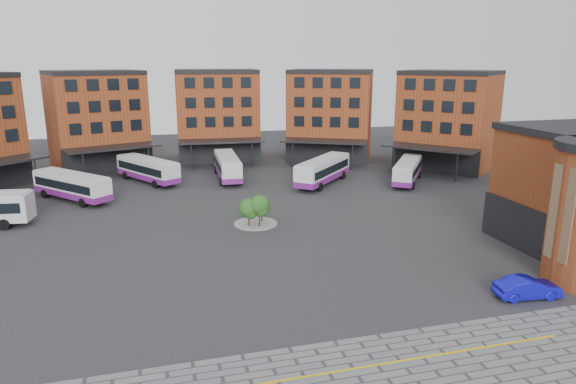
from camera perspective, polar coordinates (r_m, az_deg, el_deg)
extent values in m
plane|color=#28282B|center=(40.74, -2.95, -8.89)|extent=(160.00, 160.00, 0.00)
cube|color=gold|center=(29.43, 7.29, -18.90)|extent=(26.00, 0.15, 0.02)
cylinder|color=black|center=(72.68, -26.20, 1.78)|extent=(0.20, 0.20, 4.00)
cube|color=brown|center=(83.84, -20.42, 7.35)|extent=(15.55, 13.69, 14.00)
cube|color=black|center=(79.91, -19.24, 3.50)|extent=(12.45, 4.71, 4.00)
cube|color=black|center=(83.36, -20.87, 12.32)|extent=(15.65, 13.97, 0.60)
cube|color=black|center=(78.75, -19.64, 8.62)|extent=(10.87, 3.87, 8.00)
cube|color=black|center=(77.33, -18.90, 4.69)|extent=(13.72, 8.39, 0.25)
cylinder|color=black|center=(74.90, -21.74, 2.58)|extent=(0.20, 0.20, 4.00)
cylinder|color=black|center=(77.29, -15.17, 3.45)|extent=(0.20, 0.20, 4.00)
cube|color=brown|center=(86.65, -7.86, 8.32)|extent=(13.67, 10.88, 14.00)
cube|color=black|center=(82.55, -7.53, 4.52)|extent=(13.00, 1.41, 4.00)
cube|color=black|center=(86.18, -8.03, 13.15)|extent=(13.69, 11.18, 0.60)
cube|color=black|center=(81.42, -7.69, 9.49)|extent=(11.42, 0.95, 8.00)
cube|color=black|center=(79.91, -7.46, 5.65)|extent=(13.28, 5.30, 0.25)
cylinder|color=black|center=(78.31, -10.65, 3.85)|extent=(0.20, 0.20, 4.00)
cylinder|color=black|center=(78.90, -4.02, 4.15)|extent=(0.20, 0.20, 4.00)
cube|color=brown|center=(86.04, 4.73, 8.36)|extent=(16.12, 14.81, 14.00)
cube|color=black|center=(81.98, 4.23, 4.54)|extent=(11.81, 6.35, 4.00)
cube|color=black|center=(85.57, 4.83, 13.23)|extent=(16.26, 15.08, 0.60)
cube|color=black|center=(80.84, 4.30, 9.54)|extent=(10.26, 5.33, 8.00)
cube|color=black|center=(79.35, 4.02, 5.67)|extent=(13.58, 9.82, 0.25)
cylinder|color=black|center=(78.68, 0.53, 4.15)|extent=(0.20, 0.20, 4.00)
cylinder|color=black|center=(77.44, 7.16, 3.87)|extent=(0.20, 0.20, 4.00)
cube|color=brown|center=(82.05, 17.32, 7.46)|extent=(16.02, 16.39, 14.00)
cube|color=black|center=(78.22, 15.95, 3.53)|extent=(8.74, 10.28, 4.00)
cube|color=black|center=(81.56, 17.72, 12.55)|extent=(16.25, 16.58, 0.60)
cube|color=black|center=(77.05, 16.28, 8.77)|extent=(7.47, 8.86, 8.00)
cube|color=black|center=(75.69, 15.47, 4.75)|extent=(11.73, 12.79, 0.25)
cylinder|color=black|center=(75.99, 11.68, 3.48)|extent=(0.20, 0.20, 4.00)
cylinder|color=black|center=(72.99, 18.24, 2.60)|extent=(0.20, 0.20, 4.00)
cube|color=black|center=(48.35, 25.22, -3.96)|extent=(0.40, 12.00, 4.00)
cube|color=red|center=(41.33, 28.06, -2.20)|extent=(0.12, 2.20, 7.00)
cylinder|color=gray|center=(52.10, -3.62, -3.52)|extent=(4.40, 4.40, 0.12)
cylinder|color=#332114|center=(51.20, -4.38, -3.12)|extent=(0.14, 0.14, 1.38)
sphere|color=#29551C|center=(50.84, -4.40, -1.79)|extent=(1.93, 1.93, 1.93)
sphere|color=#29551C|center=(50.85, -4.14, -2.27)|extent=(1.35, 1.35, 1.35)
cylinder|color=#332114|center=(52.64, -2.91, -2.65)|extent=(0.14, 0.14, 1.30)
sphere|color=#29551C|center=(52.30, -2.93, -1.43)|extent=(1.59, 1.59, 1.59)
sphere|color=#29551C|center=(52.31, -2.67, -1.87)|extent=(1.11, 1.11, 1.11)
cylinder|color=#332114|center=(50.97, -3.19, -3.03)|extent=(0.14, 0.14, 1.64)
sphere|color=#29551C|center=(50.55, -3.21, -1.43)|extent=(1.94, 1.94, 1.94)
sphere|color=#29551C|center=(50.58, -2.95, -2.00)|extent=(1.36, 1.36, 1.36)
cylinder|color=black|center=(57.26, -29.02, -3.19)|extent=(1.14, 0.48, 1.10)
cylinder|color=black|center=(59.71, -28.08, -2.40)|extent=(1.14, 0.48, 1.10)
cube|color=silver|center=(65.48, -22.91, 0.73)|extent=(9.54, 10.30, 2.55)
cube|color=black|center=(65.44, -22.93, 0.88)|extent=(8.98, 9.66, 0.99)
cube|color=silver|center=(65.20, -23.02, 1.86)|extent=(9.16, 9.89, 0.12)
cube|color=black|center=(70.10, -25.52, 1.50)|extent=(1.74, 1.56, 1.15)
cube|color=#711C7E|center=(65.68, -22.83, -0.05)|extent=(9.60, 10.36, 0.73)
cylinder|color=black|center=(68.14, -25.44, -0.19)|extent=(0.92, 0.99, 1.04)
cylinder|color=black|center=(69.47, -23.63, 0.27)|extent=(0.92, 0.99, 1.04)
cylinder|color=black|center=(62.12, -21.87, -1.14)|extent=(0.92, 0.99, 1.04)
cylinder|color=black|center=(63.57, -19.97, -0.62)|extent=(0.92, 0.99, 1.04)
cube|color=silver|center=(71.90, -15.33, 2.53)|extent=(8.26, 11.20, 2.57)
cube|color=black|center=(71.86, -15.34, 2.67)|extent=(7.83, 10.45, 1.00)
cube|color=silver|center=(71.64, -15.40, 3.57)|extent=(7.93, 10.75, 0.13)
cube|color=black|center=(76.67, -17.57, 3.27)|extent=(1.96, 1.27, 1.15)
cube|color=#711C7E|center=(72.09, -15.28, 1.81)|extent=(8.32, 11.26, 0.73)
cylinder|color=black|center=(74.66, -17.61, 1.74)|extent=(0.82, 1.06, 1.05)
cylinder|color=black|center=(75.93, -15.89, 2.08)|extent=(0.82, 1.06, 1.05)
cylinder|color=black|center=(68.44, -14.56, 0.84)|extent=(0.82, 1.06, 1.05)
cylinder|color=black|center=(69.82, -12.75, 1.21)|extent=(0.82, 1.06, 1.05)
cube|color=silver|center=(71.67, -6.75, 2.93)|extent=(3.15, 11.80, 2.61)
cube|color=black|center=(71.64, -6.75, 3.08)|extent=(3.17, 10.87, 1.01)
cube|color=silver|center=(71.41, -6.78, 4.00)|extent=(3.02, 11.33, 0.13)
cube|color=black|center=(77.24, -7.22, 3.94)|extent=(2.26, 0.21, 1.17)
cube|color=#711C7E|center=(71.86, -6.72, 2.21)|extent=(3.19, 11.84, 0.74)
cylinder|color=black|center=(75.48, -8.03, 2.43)|extent=(0.36, 1.08, 1.06)
cylinder|color=black|center=(75.73, -6.03, 2.53)|extent=(0.36, 1.08, 1.06)
cylinder|color=black|center=(68.20, -7.48, 1.15)|extent=(0.36, 1.08, 1.06)
cylinder|color=black|center=(68.48, -5.26, 1.26)|extent=(0.36, 1.08, 1.06)
cube|color=silver|center=(68.50, 3.91, 2.51)|extent=(10.22, 10.67, 2.68)
cube|color=black|center=(68.46, 3.91, 2.66)|extent=(9.61, 10.00, 1.04)
cube|color=silver|center=(68.22, 3.93, 3.65)|extent=(9.81, 10.24, 0.13)
cube|color=black|center=(73.80, 5.79, 3.53)|extent=(1.78, 1.68, 1.20)
cube|color=#711C7E|center=(68.71, 3.89, 1.72)|extent=(10.28, 10.72, 0.77)
cylinder|color=black|center=(72.78, 4.14, 2.09)|extent=(0.99, 1.02, 1.09)
cylinder|color=black|center=(71.75, 6.14, 1.87)|extent=(0.99, 1.02, 1.09)
cylinder|color=black|center=(65.97, 1.43, 0.82)|extent=(0.99, 1.02, 1.09)
cylinder|color=black|center=(64.84, 3.60, 0.55)|extent=(0.99, 1.02, 1.09)
cube|color=silver|center=(70.93, 13.15, 2.41)|extent=(8.27, 10.21, 2.40)
cube|color=black|center=(70.89, 13.16, 2.54)|extent=(7.82, 9.55, 0.93)
cube|color=silver|center=(70.68, 13.21, 3.40)|extent=(7.94, 9.81, 0.12)
cube|color=black|center=(76.05, 13.69, 3.35)|extent=(1.77, 1.31, 1.08)
cube|color=#711C7E|center=(71.11, 13.11, 1.73)|extent=(8.33, 10.27, 0.69)
cylinder|color=black|center=(74.69, 12.51, 2.06)|extent=(0.81, 0.97, 0.98)
cylinder|color=black|center=(74.42, 14.38, 1.90)|extent=(0.81, 0.97, 0.98)
cylinder|color=black|center=(68.02, 11.69, 0.89)|extent=(0.81, 0.97, 0.98)
cylinder|color=black|center=(67.71, 13.73, 0.72)|extent=(0.81, 0.97, 0.98)
imported|color=#0E0DB1|center=(40.00, 25.06, -9.61)|extent=(4.74, 2.13, 1.51)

